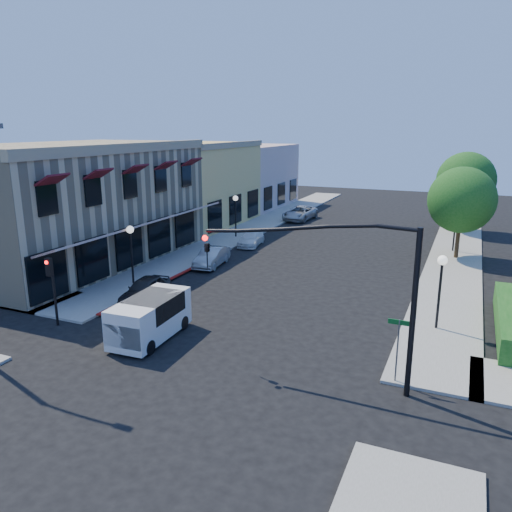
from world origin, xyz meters
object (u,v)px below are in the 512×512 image
at_px(street_tree_b, 466,181).
at_px(lamppost_left_far, 236,206).
at_px(street_name_sign, 398,341).
at_px(parked_car_c, 251,239).
at_px(signal_mast_arm, 351,277).
at_px(secondary_signal, 51,279).
at_px(lamppost_left_near, 131,240).
at_px(parked_car_d, 300,213).
at_px(white_van, 149,316).
at_px(lamppost_right_far, 456,216).
at_px(parked_car_a, 145,289).
at_px(parked_car_b, 212,257).
at_px(street_tree_a, 462,200).
at_px(lamppost_right_near, 441,273).

distance_m(street_tree_b, lamppost_left_far, 20.06).
distance_m(street_name_sign, parked_car_c, 22.49).
xyz_separation_m(signal_mast_arm, secondary_signal, (-13.86, -0.09, -1.77)).
height_order(lamppost_left_near, parked_car_d, lamppost_left_near).
bearing_deg(lamppost_left_near, white_van, -47.94).
bearing_deg(lamppost_right_far, parked_car_c, -164.78).
xyz_separation_m(street_name_sign, parked_car_c, (-13.70, 17.80, -1.17)).
height_order(lamppost_right_far, parked_car_c, lamppost_right_far).
height_order(signal_mast_arm, white_van, signal_mast_arm).
xyz_separation_m(street_tree_b, lamppost_right_far, (-0.30, -8.00, -1.81)).
height_order(street_name_sign, parked_car_c, street_name_sign).
distance_m(parked_car_a, parked_car_b, 7.49).
xyz_separation_m(street_tree_b, secondary_signal, (-16.80, -30.59, -2.23)).
bearing_deg(lamppost_left_near, parked_car_c, 79.15).
xyz_separation_m(street_tree_a, street_tree_b, (0.00, 10.00, 0.35)).
height_order(secondary_signal, street_name_sign, secondary_signal).
bearing_deg(secondary_signal, parked_car_c, 84.47).
distance_m(lamppost_right_near, white_van, 13.14).
bearing_deg(street_tree_a, white_van, -120.58).
xyz_separation_m(street_tree_a, lamppost_left_far, (-17.30, 0.00, -1.46)).
relative_size(lamppost_right_far, parked_car_b, 0.94).
bearing_deg(street_tree_b, parked_car_a, -119.98).
bearing_deg(parked_car_a, parked_car_c, 84.15).
distance_m(street_tree_a, street_tree_b, 10.01).
xyz_separation_m(street_name_sign, lamppost_left_near, (-16.00, 5.80, 1.04)).
height_order(street_name_sign, parked_car_b, street_name_sign).
distance_m(signal_mast_arm, lamppost_right_far, 22.70).
distance_m(street_name_sign, lamppost_left_near, 17.05).
bearing_deg(parked_car_d, parked_car_c, -85.92).
bearing_deg(lamppost_right_near, parked_car_d, 121.49).
bearing_deg(street_name_sign, signal_mast_arm, -156.80).
bearing_deg(parked_car_a, lamppost_left_near, 133.14).
xyz_separation_m(lamppost_right_far, white_van, (-11.55, -22.04, -1.66)).
xyz_separation_m(lamppost_left_near, parked_car_b, (2.30, 5.49, -2.11)).
height_order(signal_mast_arm, lamppost_left_near, signal_mast_arm).
height_order(street_name_sign, lamppost_left_far, lamppost_left_far).
xyz_separation_m(street_tree_a, lamppost_right_near, (-0.30, -14.00, -1.46)).
distance_m(signal_mast_arm, lamppost_left_far, 25.07).
relative_size(parked_car_b, parked_car_c, 1.04).
bearing_deg(street_tree_b, lamppost_left_far, -149.97).
xyz_separation_m(street_name_sign, parked_car_d, (-13.70, 29.80, -1.01)).
xyz_separation_m(street_tree_a, parked_car_a, (-15.00, -16.00, -3.56)).
height_order(lamppost_left_near, lamppost_right_far, same).
distance_m(secondary_signal, parked_car_b, 12.34).
bearing_deg(street_name_sign, white_van, -178.67).
xyz_separation_m(street_tree_a, white_van, (-11.85, -20.04, -3.11)).
bearing_deg(secondary_signal, parked_car_a, 68.60).
bearing_deg(lamppost_right_far, street_tree_a, -81.47).
bearing_deg(lamppost_left_near, lamppost_right_near, 0.00).
distance_m(street_tree_b, lamppost_right_near, 24.07).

